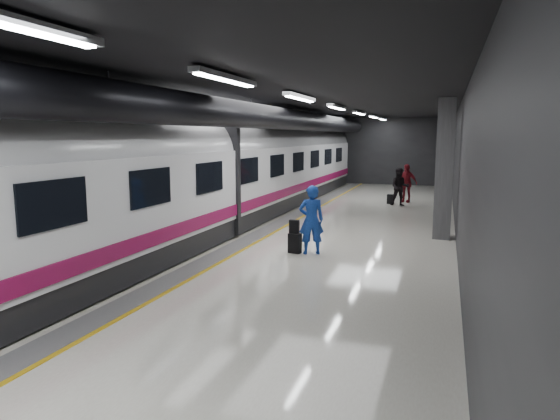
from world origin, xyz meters
The scene contains 9 objects.
ground centered at (0.00, 0.00, 0.00)m, with size 40.00×40.00×0.00m, color white.
platform_hall centered at (-0.29, 0.96, 3.54)m, with size 10.02×40.02×4.51m.
train centered at (-3.25, 0.00, 2.07)m, with size 3.05×38.00×4.05m.
traveler_main centered at (1.07, -1.43, 0.98)m, with size 0.71×0.47×1.95m, color blue.
suitcase_main centered at (0.60, -1.49, 0.29)m, with size 0.35×0.22×0.57m, color black.
shoulder_bag centered at (0.57, -1.45, 0.76)m, with size 0.28×0.15×0.38m, color black.
traveler_far_a centered at (2.56, 9.38, 0.90)m, with size 0.88×0.68×1.81m, color black.
traveler_far_b centered at (2.73, 10.90, 0.96)m, with size 1.12×0.47×1.92m, color maroon.
suitcase_far centered at (2.09, 9.96, 0.23)m, with size 0.32×0.21×0.47m, color black.
Camera 1 is at (4.59, -14.82, 3.32)m, focal length 32.00 mm.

